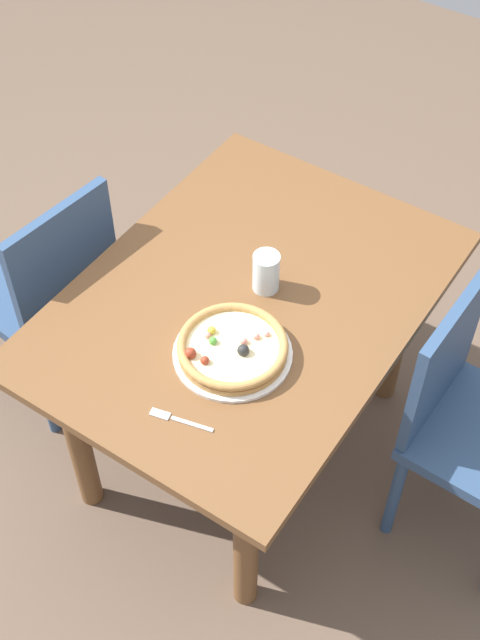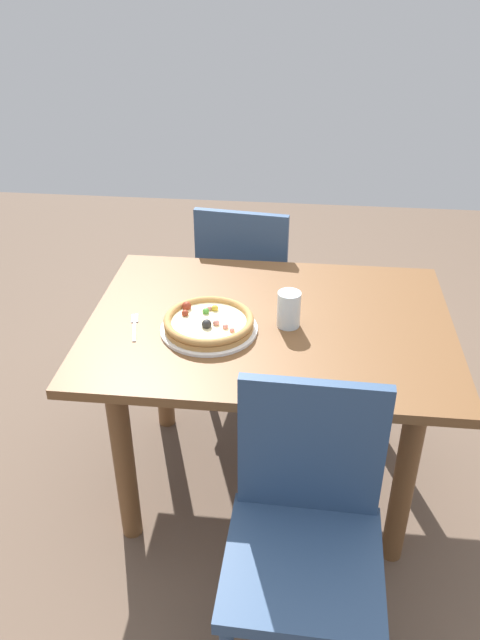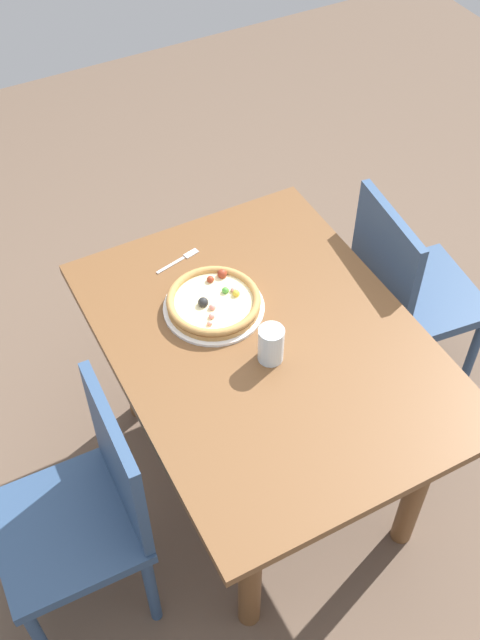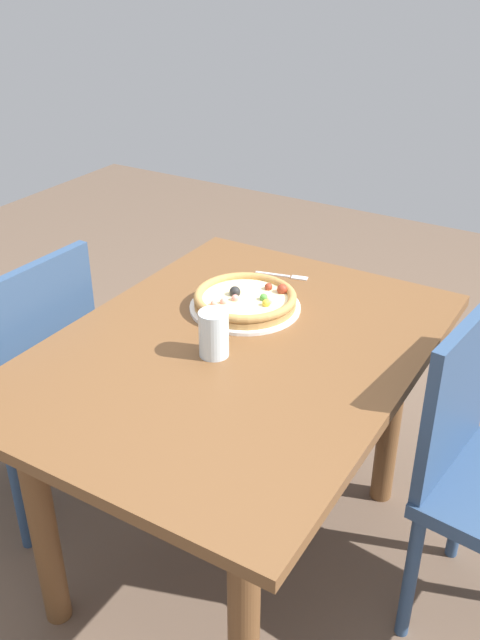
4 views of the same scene
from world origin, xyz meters
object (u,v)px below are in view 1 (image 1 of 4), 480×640
(drinking_glass, at_px, (266,272))
(chair_far, at_px, (49,290))
(chair_near, at_px, (471,420))
(dining_table, at_px, (247,325))
(fork, at_px, (176,419))
(plate, at_px, (233,353))
(pizza, at_px, (232,347))

(drinking_glass, bearing_deg, chair_far, 106.46)
(chair_near, relative_size, drinking_glass, 7.39)
(dining_table, bearing_deg, fork, -169.68)
(plate, bearing_deg, pizza, 136.72)
(chair_near, distance_m, fork, 0.85)
(chair_far, height_order, drinking_glass, chair_far)
(chair_far, distance_m, drinking_glass, 0.77)
(dining_table, distance_m, plate, 0.24)
(plate, height_order, fork, plate)
(dining_table, relative_size, pizza, 4.12)
(dining_table, relative_size, drinking_glass, 9.96)
(dining_table, bearing_deg, pizza, -157.15)
(dining_table, bearing_deg, chair_far, 102.10)
(chair_far, height_order, pizza, chair_far)
(chair_near, bearing_deg, fork, -43.45)
(fork, bearing_deg, plate, -103.82)
(fork, xyz_separation_m, drinking_glass, (0.50, 0.06, 0.06))
(chair_near, height_order, fork, chair_near)
(dining_table, xyz_separation_m, chair_far, (-0.14, 0.66, -0.11))
(pizza, xyz_separation_m, fork, (-0.24, 0.00, -0.03))
(plate, xyz_separation_m, fork, (-0.25, 0.00, -0.00))
(chair_near, xyz_separation_m, pizza, (-0.33, 0.57, 0.27))
(chair_near, distance_m, plate, 0.70)
(dining_table, relative_size, chair_near, 1.35)
(chair_far, bearing_deg, fork, -105.51)
(dining_table, bearing_deg, plate, -156.92)
(chair_far, xyz_separation_m, plate, (-0.05, -0.74, 0.24))
(plate, bearing_deg, chair_near, -60.08)
(plate, distance_m, drinking_glass, 0.26)
(pizza, bearing_deg, fork, 179.69)
(pizza, bearing_deg, drinking_glass, 12.93)
(fork, bearing_deg, dining_table, -93.05)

